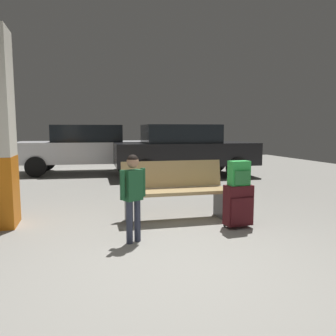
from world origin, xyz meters
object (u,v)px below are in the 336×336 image
at_px(bench, 175,191).
at_px(parked_car_far, 85,147).
at_px(child, 133,189).
at_px(parked_car_near, 184,149).
at_px(suitcase, 238,205).
at_px(backpack_bright, 239,173).

height_order(bench, parked_car_far, parked_car_far).
distance_m(child, parked_car_near, 5.88).
distance_m(parked_car_near, parked_car_far, 3.19).
relative_size(suitcase, backpack_bright, 1.78).
bearing_deg(bench, backpack_bright, -43.42).
height_order(suitcase, child, child).
xyz_separation_m(backpack_bright, parked_car_far, (-1.94, 6.72, 0.03)).
distance_m(suitcase, backpack_bright, 0.45).
height_order(bench, child, child).
bearing_deg(parked_car_far, parked_car_near, -29.13).
bearing_deg(backpack_bright, suitcase, 80.20).
height_order(backpack_bright, child, child).
bearing_deg(parked_car_far, suitcase, -73.90).
bearing_deg(suitcase, bench, 136.61).
bearing_deg(child, suitcase, 8.15).
bearing_deg(bench, suitcase, -43.39).
height_order(backpack_bright, parked_car_near, parked_car_near).
height_order(child, parked_car_near, parked_car_near).
relative_size(child, parked_car_near, 0.26).
xyz_separation_m(suitcase, parked_car_near, (0.85, 5.17, 0.48)).
bearing_deg(parked_car_far, child, -86.52).
xyz_separation_m(bench, parked_car_far, (-1.21, 6.03, 0.36)).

